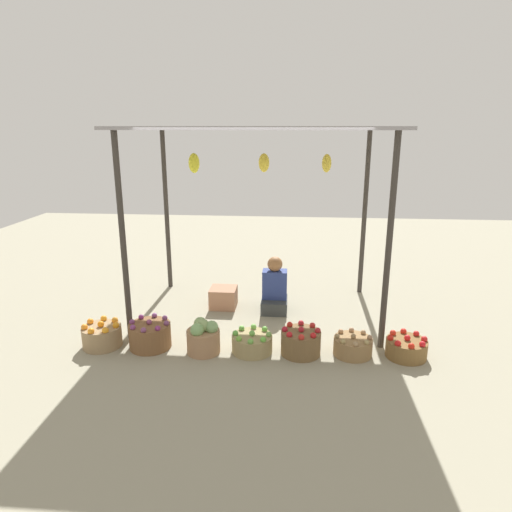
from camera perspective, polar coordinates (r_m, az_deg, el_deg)
The scene contains 11 objects.
ground_plane at distance 6.40m, azimuth 0.36°, elevation -7.02°, with size 14.00×14.00×0.00m, color gray.
market_stall_structure at distance 5.90m, azimuth 0.37°, elevation 14.01°, with size 3.34×2.15×2.51m.
vendor_person at distance 6.35m, azimuth 2.36°, elevation -4.33°, with size 0.36×0.44×0.78m.
basket_oranges at distance 5.70m, azimuth -18.88°, elevation -9.47°, with size 0.45×0.45×0.32m.
basket_purple_onions at distance 5.52m, azimuth -13.24°, elevation -9.69°, with size 0.49×0.49×0.35m.
basket_cabbages at distance 5.28m, azimuth -6.67°, elevation -10.19°, with size 0.38×0.38×0.41m.
basket_green_apples at distance 5.29m, azimuth -0.50°, elevation -10.91°, with size 0.47×0.47×0.26m.
basket_red_apples at distance 5.26m, azimuth 5.68°, elevation -10.75°, with size 0.45×0.45×0.33m.
basket_potatoes at distance 5.35m, azimuth 12.12°, elevation -11.03°, with size 0.44×0.44×0.25m.
basket_red_tomatoes at distance 5.45m, azimuth 18.46°, elevation -10.92°, with size 0.46×0.46×0.27m.
wooden_crate_near_vendor at distance 6.53m, azimuth -4.14°, elevation -5.24°, with size 0.37×0.36×0.29m, color #A97659.
Camera 1 is at (0.46, -5.87, 2.50)m, focal length 31.67 mm.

